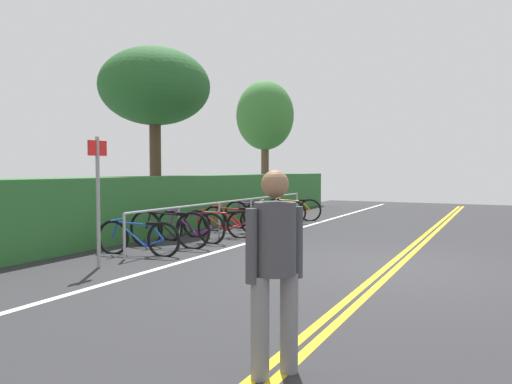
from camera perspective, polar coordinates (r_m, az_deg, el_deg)
The scene contains 19 objects.
ground_plane at distance 8.37m, azimuth 15.50°, elevation -8.43°, with size 32.41×12.59×0.05m, color #2B2B2D.
centre_line_yellow_inner at distance 8.35m, azimuth 16.05°, elevation -8.27°, with size 29.17×0.10×0.00m, color gold.
centre_line_yellow_outer at distance 8.38m, azimuth 14.96°, elevation -8.22°, with size 29.17×0.10×0.00m, color gold.
bike_lane_stripe_white at distance 9.53m, azimuth -4.34°, elevation -6.83°, with size 29.17×0.12×0.00m, color white.
bike_rack at distance 12.16m, azimuth -2.33°, elevation -1.83°, with size 8.07×0.05×0.82m.
bicycle_0 at distance 9.29m, azimuth -13.44°, elevation -5.17°, with size 0.48×1.68×0.68m.
bicycle_1 at distance 10.08m, azimuth -9.97°, elevation -4.23°, with size 0.46×1.82×0.79m.
bicycle_2 at distance 10.76m, azimuth -7.57°, elevation -3.99°, with size 0.46×1.76×0.71m.
bicycle_3 at distance 11.39m, azimuth -4.31°, elevation -3.69°, with size 0.65×1.62×0.68m.
bicycle_4 at distance 12.31m, azimuth -2.69°, elevation -3.18°, with size 0.46×1.78×0.70m.
bicycle_5 at distance 12.88m, azimuth -0.16°, elevation -2.71°, with size 0.46×1.84×0.79m.
bicycle_6 at distance 13.65m, azimuth 1.68°, elevation -2.64°, with size 0.46×1.61×0.68m.
bicycle_7 at distance 14.49m, azimuth 2.36°, elevation -2.29°, with size 0.55×1.74×0.71m.
bicycle_8 at distance 15.25m, azimuth 4.23°, elevation -2.02°, with size 0.49×1.78×0.72m.
pedestrian at distance 3.75m, azimuth 2.19°, elevation -7.78°, with size 0.42×0.32×1.56m.
sign_post_near at distance 8.21m, azimuth -17.76°, elevation 0.38°, with size 0.36×0.06×2.08m.
hedge_backdrop at distance 14.38m, azimuth -5.91°, elevation -0.86°, with size 17.02×1.18×1.40m, color #2D6B30.
tree_mid at distance 14.13m, azimuth -11.60°, elevation 11.69°, with size 3.04×3.04×4.90m.
tree_far_right at distance 20.18m, azimuth 1.05°, elevation 8.71°, with size 2.33×2.33×5.14m.
Camera 1 is at (-8.06, -1.56, 1.56)m, focal length 34.70 mm.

